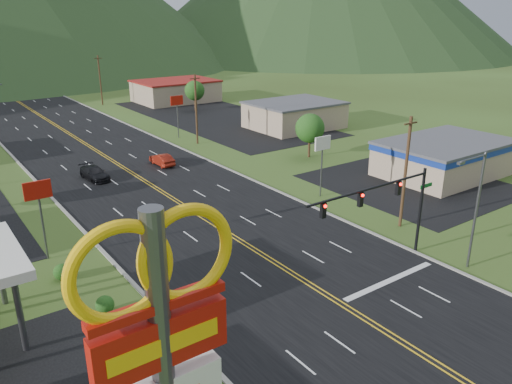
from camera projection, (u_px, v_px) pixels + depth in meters
pylon_sign at (164, 376)px, 12.93m from camera, size 4.32×0.60×14.00m
traffic_signal at (388, 200)px, 36.34m from camera, size 13.10×0.43×7.00m
streetlight_east at (475, 204)px, 35.92m from camera, size 3.28×0.25×9.00m
building_east_near at (445, 156)px, 58.70m from camera, size 15.40×10.40×4.10m
building_east_mid at (295, 115)px, 82.73m from camera, size 14.40×11.40×4.30m
building_east_far at (176, 91)px, 107.21m from camera, size 16.40×12.40×4.50m
pole_sign_west_a at (39, 198)px, 37.39m from camera, size 2.00×0.18×6.40m
pole_sign_east_a at (322, 149)px, 50.70m from camera, size 2.00×0.18×6.40m
pole_sign_east_b at (177, 105)px, 75.13m from camera, size 2.00×0.18×6.40m
tree_east_a at (310, 128)px, 65.20m from camera, size 3.84×3.84×5.82m
tree_east_b at (195, 91)px, 96.40m from camera, size 3.84×3.84×5.82m
utility_pole_a at (406, 172)px, 43.32m from camera, size 1.60×0.28×10.00m
utility_pole_b at (196, 109)px, 71.56m from camera, size 1.60×0.28×10.00m
utility_pole_c at (100, 80)px, 102.09m from camera, size 1.60×0.28×10.00m
utility_pole_d at (48, 64)px, 132.62m from camera, size 1.60×0.28×10.00m
car_dark_mid at (95, 174)px, 57.30m from camera, size 2.48×5.14×1.44m
car_red_far at (162, 160)px, 62.60m from camera, size 1.63×4.39×1.44m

